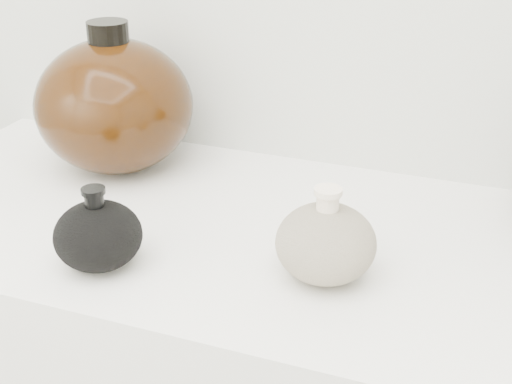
% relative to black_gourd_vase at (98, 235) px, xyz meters
% --- Properties ---
extents(black_gourd_vase, '(0.13, 0.13, 0.11)m').
position_rel_black_gourd_vase_xyz_m(black_gourd_vase, '(0.00, 0.00, 0.00)').
color(black_gourd_vase, black).
rests_on(black_gourd_vase, display_counter).
extents(cream_gourd_vase, '(0.14, 0.14, 0.12)m').
position_rel_black_gourd_vase_xyz_m(cream_gourd_vase, '(0.26, 0.07, 0.00)').
color(cream_gourd_vase, beige).
rests_on(cream_gourd_vase, display_counter).
extents(left_round_pot, '(0.30, 0.30, 0.23)m').
position_rel_black_gourd_vase_xyz_m(left_round_pot, '(-0.13, 0.27, 0.06)').
color(left_round_pot, black).
rests_on(left_round_pot, display_counter).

